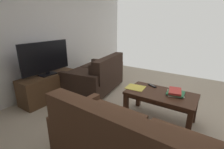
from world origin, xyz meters
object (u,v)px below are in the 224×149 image
object	(u,v)px
tv_stand	(49,87)
flat_tv	(46,58)
loose_magazine	(135,87)
book_stack	(175,92)
sofa_main	(131,149)
loveseat_near	(97,76)
coffee_table	(161,97)
tv_remote	(152,86)

from	to	relation	value
tv_stand	flat_tv	size ratio (longest dim) A/B	1.14
tv_stand	loose_magazine	distance (m)	1.78
book_stack	loose_magazine	size ratio (longest dim) A/B	1.08
tv_stand	flat_tv	xyz separation A→B (m)	(-0.00, 0.00, 0.60)
sofa_main	loveseat_near	size ratio (longest dim) A/B	1.22
loveseat_near	loose_magazine	world-z (taller)	loveseat_near
sofa_main	coffee_table	size ratio (longest dim) A/B	1.72
loveseat_near	coffee_table	world-z (taller)	loveseat_near
coffee_table	flat_tv	xyz separation A→B (m)	(2.13, 0.48, 0.46)
tv_stand	loose_magazine	xyz separation A→B (m)	(-1.71, -0.46, 0.22)
coffee_table	loose_magazine	distance (m)	0.44
sofa_main	loose_magazine	xyz separation A→B (m)	(0.53, -1.18, 0.11)
book_stack	tv_stand	bearing A→B (deg)	13.33
loveseat_near	coffee_table	xyz separation A→B (m)	(-1.57, 0.37, 0.05)
loveseat_near	coffee_table	size ratio (longest dim) A/B	1.41
loose_magazine	tv_remote	bearing A→B (deg)	129.95
sofa_main	book_stack	xyz separation A→B (m)	(-0.09, -1.27, 0.14)
tv_stand	flat_tv	world-z (taller)	flat_tv
flat_tv	tv_remote	xyz separation A→B (m)	(-1.92, -0.67, -0.38)
loveseat_near	loose_magazine	bearing A→B (deg)	161.12
flat_tv	book_stack	size ratio (longest dim) A/B	3.17
sofa_main	tv_stand	bearing A→B (deg)	-17.78
tv_remote	loose_magazine	bearing A→B (deg)	44.91
coffee_table	flat_tv	bearing A→B (deg)	12.67
loveseat_near	book_stack	world-z (taller)	loveseat_near
flat_tv	book_stack	world-z (taller)	flat_tv
sofa_main	tv_stand	size ratio (longest dim) A/B	1.54
flat_tv	loveseat_near	bearing A→B (deg)	-123.72
coffee_table	tv_remote	size ratio (longest dim) A/B	6.43
tv_remote	loose_magazine	xyz separation A→B (m)	(0.21, 0.21, -0.01)
coffee_table	tv_remote	bearing A→B (deg)	-42.27
book_stack	sofa_main	bearing A→B (deg)	85.93
sofa_main	tv_remote	distance (m)	1.43
sofa_main	coffee_table	distance (m)	1.20
loveseat_near	flat_tv	world-z (taller)	flat_tv
sofa_main	tv_remote	xyz separation A→B (m)	(0.32, -1.39, 0.12)
flat_tv	loose_magazine	bearing A→B (deg)	-164.93
sofa_main	book_stack	bearing A→B (deg)	-94.07
loveseat_near	book_stack	xyz separation A→B (m)	(-1.76, 0.30, 0.15)
loveseat_near	tv_stand	xyz separation A→B (m)	(0.57, 0.85, -0.09)
sofa_main	loveseat_near	xyz separation A→B (m)	(1.67, -1.56, -0.01)
loveseat_near	book_stack	distance (m)	1.79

